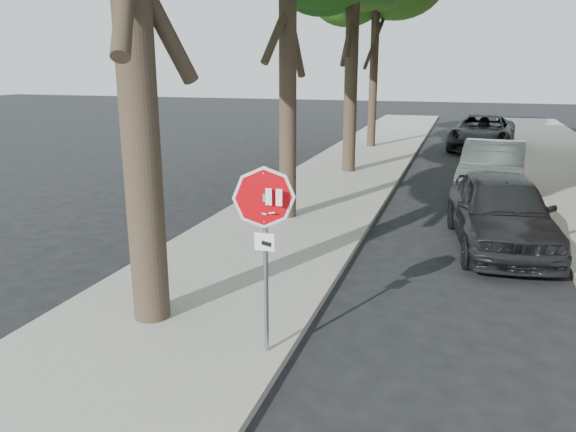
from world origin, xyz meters
name	(u,v)px	position (x,y,z in m)	size (l,w,h in m)	color
ground	(315,366)	(0.00, 0.00, 0.00)	(120.00, 120.00, 0.00)	black
sidewalk_left	(334,182)	(-2.50, 12.00, 0.06)	(4.00, 55.00, 0.12)	gray
curb_left	(393,186)	(-0.45, 12.00, 0.07)	(0.12, 55.00, 0.13)	#9E9384
curb_right	(535,194)	(3.95, 12.00, 0.07)	(0.12, 55.00, 0.13)	#9E9384
stop_sign	(265,225)	(-0.70, -0.03, 1.95)	(0.76, 0.34, 2.61)	gray
car_a	(501,211)	(2.60, 6.27, 0.84)	(1.99, 4.94, 1.68)	black
car_b	(492,170)	(2.60, 11.61, 0.85)	(1.79, 5.13, 1.69)	#ADB0B6
car_d	(482,132)	(2.51, 22.20, 0.83)	(2.77, 6.01, 1.67)	black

